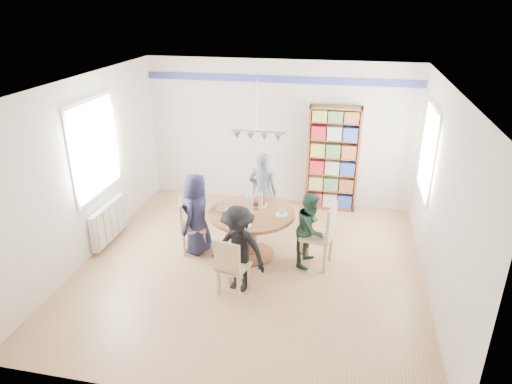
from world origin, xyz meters
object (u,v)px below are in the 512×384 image
(dining_table, at_px, (252,223))
(person_left, at_px, (197,214))
(radiator, at_px, (109,222))
(chair_far, at_px, (264,200))
(person_right, at_px, (311,229))
(chair_near, at_px, (231,265))
(chair_left, at_px, (188,224))
(bookshelf, at_px, (333,160))
(person_far, at_px, (263,192))
(person_near, at_px, (238,249))
(chair_right, at_px, (323,233))

(dining_table, relative_size, person_left, 1.01)
(radiator, distance_m, chair_far, 2.60)
(person_left, relative_size, person_right, 1.13)
(chair_near, xyz_separation_m, person_right, (0.95, 1.02, 0.10))
(dining_table, bearing_deg, person_left, -178.05)
(chair_near, bearing_deg, radiator, 156.28)
(chair_left, distance_m, bookshelf, 2.97)
(person_far, height_order, person_near, person_far)
(dining_table, xyz_separation_m, person_left, (-0.85, -0.03, 0.09))
(radiator, distance_m, person_right, 3.26)
(radiator, distance_m, person_left, 1.54)
(radiator, xyz_separation_m, person_far, (2.36, 0.95, 0.34))
(person_right, height_order, person_near, person_near)
(person_far, bearing_deg, person_near, 93.90)
(chair_right, height_order, person_near, person_near)
(chair_left, bearing_deg, chair_far, 48.14)
(chair_right, height_order, bookshelf, bookshelf)
(dining_table, height_order, person_right, person_right)
(chair_near, height_order, person_far, person_far)
(person_right, xyz_separation_m, person_far, (-0.90, 0.94, 0.12))
(person_right, bearing_deg, dining_table, 98.76)
(chair_left, distance_m, person_left, 0.22)
(person_left, bearing_deg, bookshelf, 144.19)
(person_left, bearing_deg, person_near, 53.06)
(chair_near, height_order, bookshelf, bookshelf)
(radiator, distance_m, chair_near, 2.52)
(chair_right, bearing_deg, person_far, 138.20)
(chair_right, height_order, chair_far, chair_right)
(person_left, relative_size, person_far, 0.93)
(dining_table, bearing_deg, radiator, -179.15)
(chair_left, height_order, person_near, person_near)
(chair_left, distance_m, chair_near, 1.36)
(chair_left, distance_m, person_far, 1.40)
(chair_right, bearing_deg, chair_far, 134.64)
(dining_table, height_order, chair_right, chair_right)
(radiator, bearing_deg, person_left, 0.23)
(chair_right, relative_size, person_left, 0.77)
(person_right, distance_m, person_near, 1.24)
(dining_table, xyz_separation_m, chair_left, (-0.99, -0.06, -0.08))
(person_left, relative_size, person_near, 1.04)
(chair_left, height_order, person_right, person_right)
(person_far, bearing_deg, chair_far, -86.16)
(chair_left, relative_size, person_far, 0.63)
(chair_near, bearing_deg, bookshelf, 69.50)
(radiator, xyz_separation_m, chair_right, (3.44, -0.02, 0.20))
(chair_right, bearing_deg, person_left, 179.25)
(chair_left, bearing_deg, chair_near, -46.57)
(chair_left, height_order, chair_near, chair_left)
(chair_right, relative_size, bookshelf, 0.51)
(dining_table, relative_size, chair_right, 1.31)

